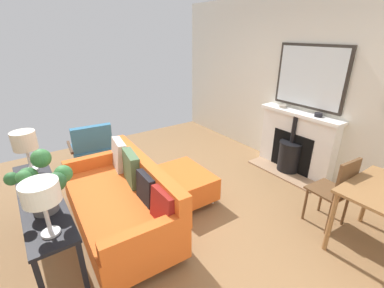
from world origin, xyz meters
The scene contains 15 objects.
ground_plane centered at (0.00, 0.00, 0.00)m, with size 4.87×5.81×0.01m, color olive.
wall_left centered at (-2.43, 0.00, 1.38)m, with size 0.12×5.81×2.77m, color silver.
fireplace centered at (-2.23, 0.25, 0.45)m, with size 0.55×1.37×1.02m.
mirror_over_mantel centered at (-2.35, 0.25, 1.56)m, with size 0.04×1.14×0.95m.
mantel_bowl_near centered at (-2.25, -0.09, 1.04)m, with size 0.13×0.13×0.04m.
mantel_bowl_far centered at (-2.25, 0.55, 1.05)m, with size 0.12×0.12×0.06m.
sofa centered at (0.65, -0.01, 0.36)m, with size 0.96×1.88×0.86m.
ottoman centered at (-0.27, -0.10, 0.25)m, with size 0.65×0.85×0.41m.
armchair_accent centered at (0.53, -1.65, 0.47)m, with size 0.72×0.66×0.86m.
console_table centered at (1.44, -0.01, 0.65)m, with size 0.36×1.67×0.74m.
table_lamp_near_end centered at (1.44, -0.64, 1.09)m, with size 0.25×0.25×0.47m.
table_lamp_far_end centered at (1.44, 0.62, 1.10)m, with size 0.27×0.27×0.46m.
potted_plant centered at (1.40, 0.27, 1.03)m, with size 0.50×0.47×0.52m.
book_stack centered at (1.45, -0.16, 0.78)m, with size 0.28×0.17×0.07m.
dining_chair_near_fireplace centered at (-1.38, 1.41, 0.54)m, with size 0.43×0.43×0.92m.
Camera 1 is at (1.48, 2.59, 2.19)m, focal length 24.90 mm.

